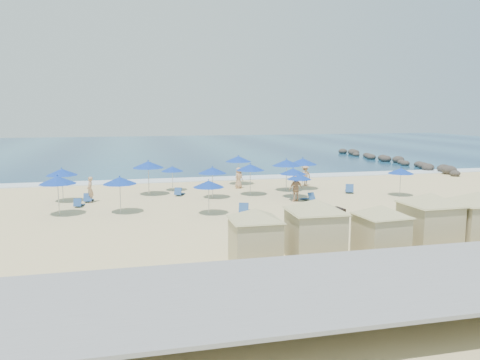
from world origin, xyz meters
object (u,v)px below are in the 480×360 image
umbrella_12 (299,177)px  umbrella_4 (172,169)px  umbrella_13 (238,159)px  umbrella_2 (148,165)px  trash_bin (335,216)px  umbrella_1 (58,180)px  beachgoer_3 (239,178)px  beachgoer_1 (296,189)px  cabana_3 (430,214)px  cabana_4 (477,213)px  umbrella_9 (286,163)px  umbrella_8 (293,171)px  cabana_2 (381,225)px  beachgoer_2 (305,175)px  umbrella_0 (62,172)px  umbrella_6 (209,184)px  cabana_0 (255,229)px  beachgoer_0 (90,190)px  rock_jetty (390,160)px  umbrella_7 (250,167)px  umbrella_5 (212,170)px  cabana_1 (315,222)px  umbrella_10 (303,161)px  umbrella_3 (120,181)px  umbrella_11 (401,171)px

umbrella_12 → umbrella_4: bearing=141.9°
umbrella_13 → umbrella_2: bearing=-156.0°
trash_bin → umbrella_1: bearing=151.4°
umbrella_13 → beachgoer_3: bearing=-102.3°
umbrella_13 → beachgoer_1: bearing=-75.5°
cabana_3 → cabana_4: bearing=-5.4°
cabana_3 → umbrella_13: 21.47m
trash_bin → umbrella_9: 11.24m
cabana_3 → umbrella_8: 14.10m
cabana_2 → cabana_3: (2.76, 0.49, 0.22)m
beachgoer_2 → umbrella_2: bearing=-14.1°
umbrella_0 → umbrella_6: bearing=-34.5°
cabana_0 → beachgoer_3: (3.88, 19.28, -0.63)m
umbrella_2 → beachgoer_3: bearing=11.9°
umbrella_2 → beachgoer_0: (-4.15, -1.97, -1.45)m
rock_jetty → umbrella_7: size_ratio=10.69×
umbrella_5 → umbrella_13: bearing=60.5°
cabana_1 → rock_jetty: bearing=54.6°
cabana_0 → umbrella_8: size_ratio=1.84×
umbrella_5 → beachgoer_3: 5.10m
umbrella_8 → umbrella_10: bearing=58.5°
cabana_0 → umbrella_3: (-5.59, 11.56, 0.58)m
cabana_3 → beachgoer_2: size_ratio=2.55×
umbrella_0 → umbrella_9: umbrella_9 is taller
umbrella_6 → beachgoer_1: 7.37m
umbrella_7 → umbrella_12: bearing=-47.9°
rock_jetty → beachgoer_1: bearing=-133.5°
cabana_1 → cabana_2: cabana_1 is taller
rock_jetty → umbrella_0: 40.86m
beachgoer_0 → beachgoer_1: beachgoer_1 is taller
umbrella_2 → beachgoer_0: bearing=-154.6°
cabana_1 → umbrella_5: 15.37m
umbrella_10 → umbrella_12: umbrella_10 is taller
cabana_0 → umbrella_3: 12.86m
umbrella_1 → umbrella_7: 13.85m
umbrella_1 → umbrella_3: bearing=-3.9°
cabana_0 → beachgoer_2: (9.71, 19.17, -0.58)m
beachgoer_2 → beachgoer_3: beachgoer_2 is taller
cabana_3 → umbrella_5: size_ratio=1.96×
umbrella_1 → umbrella_5: 10.80m
cabana_2 → cabana_4: bearing=3.0°
cabana_4 → umbrella_11: size_ratio=2.13×
cabana_2 → umbrella_9: umbrella_9 is taller
umbrella_0 → umbrella_3: 6.25m
umbrella_5 → umbrella_11: size_ratio=1.09×
umbrella_9 → trash_bin: bearing=-94.5°
cabana_4 → umbrella_10: size_ratio=1.76×
umbrella_7 → umbrella_9: (3.29, 1.14, 0.14)m
trash_bin → cabana_1: 7.11m
trash_bin → umbrella_11: size_ratio=0.40×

